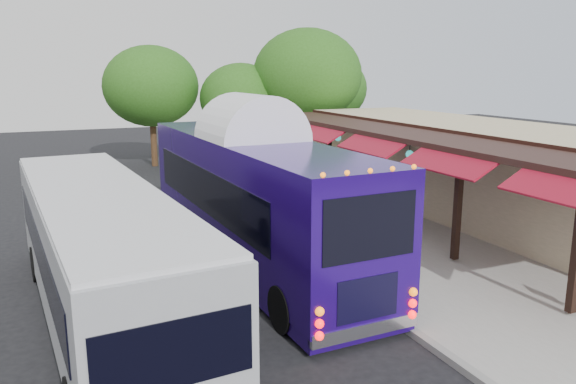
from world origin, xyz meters
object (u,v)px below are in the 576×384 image
ped_c (293,203)px  ped_d (307,191)px  coach_bus (252,192)px  city_bus (100,250)px  ped_b (323,186)px  ped_a (385,223)px

ped_c → ped_d: size_ratio=1.11×
coach_bus → city_bus: (-4.54, -2.54, -0.42)m
ped_d → ped_c: bearing=84.9°
ped_c → ped_d: ped_c is taller
coach_bus → ped_d: bearing=44.8°
ped_b → ped_d: bearing=33.4°
ped_b → city_bus: bearing=39.7°
ped_c → ped_d: 2.36m
ped_b → ped_d: ped_b is taller
coach_bus → ped_b: size_ratio=6.88×
ped_d → city_bus: bearing=70.1°
city_bus → ped_d: (8.17, 6.44, -0.66)m
city_bus → ped_a: city_bus is taller
city_bus → ped_a: 8.31m
ped_d → ped_a: bearing=122.4°
coach_bus → ped_d: size_ratio=6.96×
coach_bus → ped_a: coach_bus is taller
ped_a → ped_b: 6.08m
coach_bus → city_bus: size_ratio=1.07×
city_bus → ped_b: size_ratio=6.42×
city_bus → ped_c: city_bus is taller
coach_bus → ped_b: (4.65, 4.51, -1.07)m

